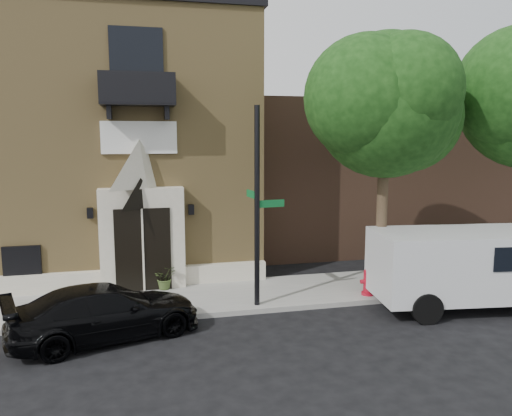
{
  "coord_description": "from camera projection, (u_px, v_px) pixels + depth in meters",
  "views": [
    {
      "loc": [
        -1.03,
        -13.03,
        5.01
      ],
      "look_at": [
        2.49,
        2.0,
        2.71
      ],
      "focal_mm": 35.0,
      "sensor_mm": 36.0,
      "label": 1
    }
  ],
  "objects": [
    {
      "name": "fire_hydrant",
      "position": [
        368.0,
        282.0,
        15.16
      ],
      "size": [
        0.48,
        0.38,
        0.84
      ],
      "color": "#A51022",
      "rests_on": "sidewalk"
    },
    {
      "name": "church",
      "position": [
        88.0,
        143.0,
        19.82
      ],
      "size": [
        12.2,
        11.01,
        9.3
      ],
      "color": "#A7884F",
      "rests_on": "ground"
    },
    {
      "name": "sidewalk",
      "position": [
        212.0,
        298.0,
        15.18
      ],
      "size": [
        42.0,
        3.0,
        0.15
      ],
      "primitive_type": "cube",
      "color": "gray",
      "rests_on": "ground"
    },
    {
      "name": "street_tree_left",
      "position": [
        388.0,
        104.0,
        14.35
      ],
      "size": [
        4.97,
        4.38,
        7.77
      ],
      "color": "#38281C",
      "rests_on": "sidewalk"
    },
    {
      "name": "black_sedan",
      "position": [
        106.0,
        312.0,
        12.27
      ],
      "size": [
        4.97,
        3.15,
        1.34
      ],
      "primitive_type": "imported",
      "rotation": [
        0.0,
        0.0,
        1.87
      ],
      "color": "black",
      "rests_on": "ground"
    },
    {
      "name": "street_sign",
      "position": [
        257.0,
        207.0,
        13.95
      ],
      "size": [
        0.94,
        0.89,
        5.64
      ],
      "rotation": [
        0.0,
        0.0,
        0.12
      ],
      "color": "black",
      "rests_on": "sidewalk"
    },
    {
      "name": "planter",
      "position": [
        165.0,
        277.0,
        15.74
      ],
      "size": [
        0.75,
        0.67,
        0.75
      ],
      "primitive_type": "imported",
      "rotation": [
        0.0,
        0.0,
        0.13
      ],
      "color": "#445829",
      "rests_on": "sidewalk"
    },
    {
      "name": "pedestrian_near",
      "position": [
        412.0,
        260.0,
        16.27
      ],
      "size": [
        0.66,
        0.52,
        1.6
      ],
      "primitive_type": "imported",
      "rotation": [
        0.0,
        0.0,
        3.39
      ],
      "color": "black",
      "rests_on": "sidewalk"
    },
    {
      "name": "dumpster",
      "position": [
        418.0,
        273.0,
        15.46
      ],
      "size": [
        1.93,
        1.34,
        1.16
      ],
      "rotation": [
        0.0,
        0.0,
        0.2
      ],
      "color": "#0F381C",
      "rests_on": "sidewalk"
    },
    {
      "name": "neighbour_building",
      "position": [
        412.0,
        171.0,
        24.42
      ],
      "size": [
        18.0,
        8.0,
        6.4
      ],
      "primitive_type": "cube",
      "color": "brown",
      "rests_on": "ground"
    },
    {
      "name": "cargo_van",
      "position": [
        477.0,
        265.0,
        14.36
      ],
      "size": [
        5.79,
        2.88,
        2.27
      ],
      "rotation": [
        0.0,
        0.0,
        -0.12
      ],
      "color": "silver",
      "rests_on": "ground"
    },
    {
      "name": "ground",
      "position": [
        183.0,
        320.0,
        13.52
      ],
      "size": [
        120.0,
        120.0,
        0.0
      ],
      "primitive_type": "plane",
      "color": "black",
      "rests_on": "ground"
    }
  ]
}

